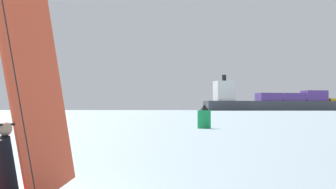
{
  "coord_description": "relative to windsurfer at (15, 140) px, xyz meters",
  "views": [
    {
      "loc": [
        6.51,
        -11.44,
        1.54
      ],
      "look_at": [
        0.7,
        15.74,
        2.15
      ],
      "focal_mm": 71.2,
      "sensor_mm": 36.0,
      "label": 1
    }
  ],
  "objects": [
    {
      "name": "channel_buoy",
      "position": [
        -3.7,
        42.6,
        -0.2
      ],
      "size": [
        1.07,
        1.07,
        1.95
      ],
      "color": "#19994C",
      "rests_on": "ground_plane"
    },
    {
      "name": "windsurfer",
      "position": [
        0.0,
        0.0,
        0.0
      ],
      "size": [
        1.18,
        3.49,
        4.41
      ],
      "rotation": [
        0.0,
        0.0,
        4.5
      ],
      "color": "red",
      "rests_on": "ground_plane"
    },
    {
      "name": "cargo_ship",
      "position": [
        -25.54,
        648.18,
        7.57
      ],
      "size": [
        149.66,
        79.53,
        34.52
      ],
      "rotation": [
        0.0,
        0.0,
        0.39
      ],
      "color": "#3F444C",
      "rests_on": "ground_plane"
    }
  ]
}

